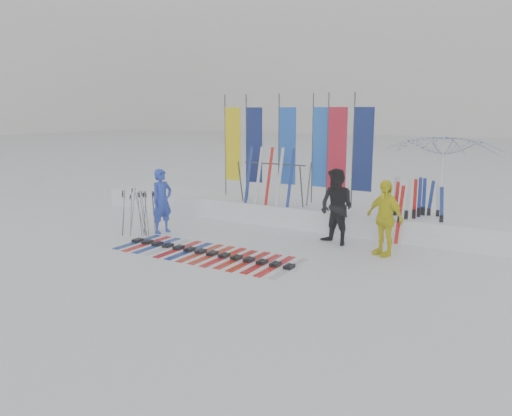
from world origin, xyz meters
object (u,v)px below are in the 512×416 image
Objects in this scene: person_black at (337,207)px; ski_row at (207,253)px; ski_rack at (274,177)px; person_blue at (162,201)px; person_yellow at (384,218)px; tent_canopy at (441,182)px.

person_black reaches higher than ski_row.
person_blue is at bearing -129.77° from ski_rack.
person_yellow is at bearing -23.08° from ski_rack.
person_yellow is at bearing -102.05° from tent_canopy.
tent_canopy is at bearing 50.31° from ski_row.
person_yellow is at bearing 4.59° from person_black.
ski_row is at bearing -129.69° from tent_canopy.
person_blue is at bearing -145.46° from person_black.
tent_canopy reaches higher than person_black.
ski_rack is (-0.19, 3.64, 1.35)m from ski_row.
person_blue is 3.32m from ski_rack.
person_blue is 1.00× the size of person_yellow.
ski_rack is at bearing -162.00° from tent_canopy.
person_black is 3.41m from ski_row.
ski_rack is at bearing -176.80° from person_yellow.
ski_rack is (-4.39, -1.43, 0.00)m from tent_canopy.
tent_canopy is 4.62m from ski_rack.
ski_rack is at bearing 92.93° from ski_row.
ski_row is at bearing -87.07° from ski_rack.
tent_canopy is (6.49, 3.95, 0.50)m from person_blue.
person_black is 0.93× the size of ski_rack.
tent_canopy reaches higher than person_yellow.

